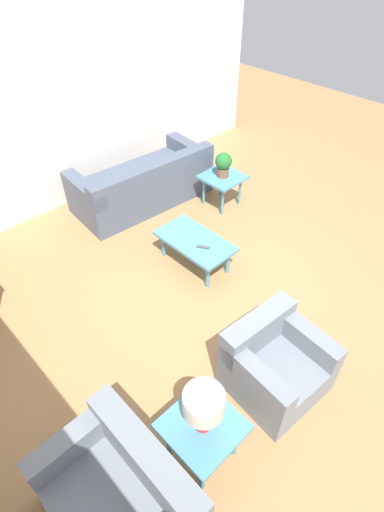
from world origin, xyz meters
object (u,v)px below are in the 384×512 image
(potted_plant, at_px, (223,164))
(table_lamp, at_px, (204,406))
(side_table_lamp, at_px, (203,429))
(armchair, at_px, (274,364))
(side_table_plant, at_px, (222,180))
(loveseat, at_px, (123,497))
(sofa, at_px, (143,185))
(coffee_table, at_px, (195,243))

(potted_plant, distance_m, table_lamp, 3.73)
(side_table_lamp, bearing_deg, armchair, -89.48)
(side_table_lamp, bearing_deg, potted_plant, -49.82)
(side_table_plant, height_order, potted_plant, potted_plant)
(armchair, xyz_separation_m, loveseat, (0.08, 1.67, -0.01))
(armchair, height_order, side_table_lamp, armchair)
(armchair, relative_size, loveseat, 0.77)
(sofa, relative_size, side_table_lamp, 3.76)
(side_table_plant, bearing_deg, loveseat, 122.94)
(side_table_plant, distance_m, side_table_lamp, 3.73)
(loveseat, bearing_deg, coffee_table, 125.42)
(sofa, height_order, coffee_table, sofa)
(table_lamp, bearing_deg, coffee_table, -43.07)
(side_table_plant, bearing_deg, coffee_table, 118.79)
(side_table_plant, bearing_deg, sofa, 42.19)
(loveseat, distance_m, side_table_plant, 4.26)
(loveseat, relative_size, side_table_lamp, 2.01)
(side_table_lamp, height_order, potted_plant, potted_plant)
(loveseat, distance_m, table_lamp, 0.88)
(table_lamp, bearing_deg, side_table_plant, -49.82)
(armchair, xyz_separation_m, potted_plant, (2.40, -1.90, 0.39))
(coffee_table, bearing_deg, side_table_lamp, 136.93)
(loveseat, height_order, coffee_table, loveseat)
(sofa, height_order, side_table_lamp, sofa)
(coffee_table, height_order, side_table_plant, side_table_plant)
(sofa, distance_m, side_table_plant, 1.19)
(sofa, distance_m, potted_plant, 1.25)
(side_table_plant, bearing_deg, side_table_lamp, 130.18)
(potted_plant, bearing_deg, sofa, 42.19)
(sofa, xyz_separation_m, loveseat, (-3.19, 2.78, -0.00))
(armchair, xyz_separation_m, side_table_plant, (2.40, -1.90, 0.12))
(potted_plant, height_order, table_lamp, table_lamp)
(coffee_table, distance_m, side_table_plant, 1.41)
(sofa, bearing_deg, armchair, 75.85)
(armchair, bearing_deg, side_table_plant, 56.46)
(armchair, distance_m, side_table_lamp, 0.96)
(armchair, height_order, potted_plant, potted_plant)
(armchair, relative_size, table_lamp, 1.98)
(armchair, distance_m, table_lamp, 1.07)
(coffee_table, bearing_deg, armchair, 158.81)
(potted_plant, relative_size, table_lamp, 0.82)
(armchair, xyz_separation_m, coffee_table, (1.72, -0.67, 0.04))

